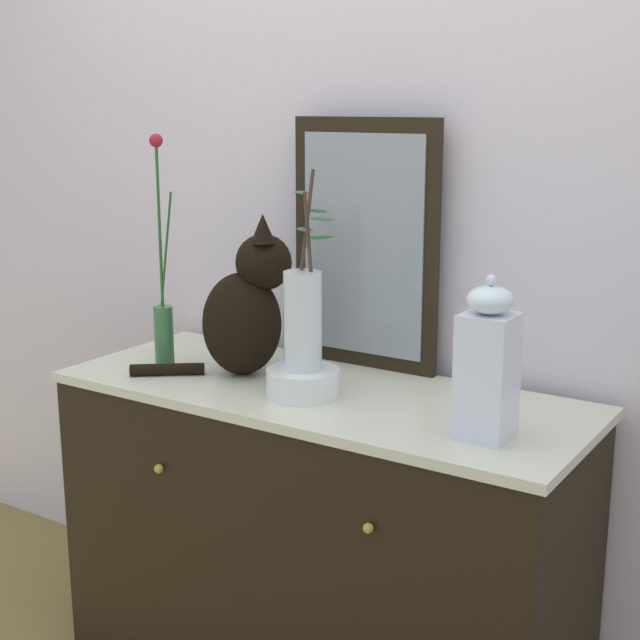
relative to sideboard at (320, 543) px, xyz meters
The scene contains 8 objects.
wall_back 0.94m from the sideboard, 90.00° to the left, with size 4.40×0.08×2.60m, color silver.
sideboard is the anchor object (origin of this frame).
mirror_leaning 0.80m from the sideboard, 94.07° to the left, with size 0.43×0.03×0.67m.
cat_sitting 0.65m from the sideboard, behind, with size 0.39×0.33×0.42m.
vase_slim_green 0.75m from the sideboard, behind, with size 0.07×0.05×0.63m.
bowl_porcelain 0.47m from the sideboard, 95.40° to the right, with size 0.18×0.18×0.07m, color white.
vase_glass_clear 0.63m from the sideboard, 95.01° to the right, with size 0.17×0.13×0.49m.
jar_lidded_porcelain 0.77m from the sideboard, 11.10° to the right, with size 0.11×0.11×0.36m.
Camera 1 is at (1.21, -1.87, 1.57)m, focal length 51.52 mm.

